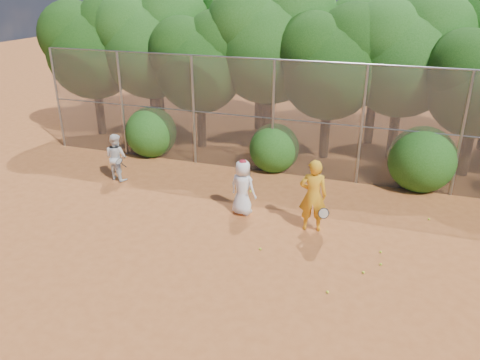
% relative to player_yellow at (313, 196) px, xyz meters
% --- Properties ---
extents(ground, '(80.00, 80.00, 0.00)m').
position_rel_player_yellow_xyz_m(ground, '(-1.17, -2.28, -1.03)').
color(ground, '#A95626').
rests_on(ground, ground).
extents(fence_back, '(20.05, 0.09, 4.03)m').
position_rel_player_yellow_xyz_m(fence_back, '(-1.29, 3.72, 1.02)').
color(fence_back, gray).
rests_on(fence_back, ground).
extents(tree_0, '(4.38, 3.81, 6.00)m').
position_rel_player_yellow_xyz_m(tree_0, '(-10.61, 5.76, 2.90)').
color(tree_0, black).
rests_on(tree_0, ground).
extents(tree_1, '(4.64, 4.03, 6.35)m').
position_rel_player_yellow_xyz_m(tree_1, '(-8.11, 6.26, 3.13)').
color(tree_1, black).
rests_on(tree_1, ground).
extents(tree_2, '(3.99, 3.47, 5.47)m').
position_rel_player_yellow_xyz_m(tree_2, '(-5.62, 5.56, 2.55)').
color(tree_2, black).
rests_on(tree_2, ground).
extents(tree_3, '(4.89, 4.26, 6.70)m').
position_rel_player_yellow_xyz_m(tree_3, '(-3.11, 6.57, 3.36)').
color(tree_3, black).
rests_on(tree_3, ground).
extents(tree_4, '(4.19, 3.64, 5.73)m').
position_rel_player_yellow_xyz_m(tree_4, '(-0.62, 5.96, 2.73)').
color(tree_4, black).
rests_on(tree_4, ground).
extents(tree_5, '(4.51, 3.92, 6.17)m').
position_rel_player_yellow_xyz_m(tree_5, '(1.89, 6.76, 3.02)').
color(tree_5, black).
rests_on(tree_5, ground).
extents(tree_9, '(4.83, 4.20, 6.62)m').
position_rel_player_yellow_xyz_m(tree_9, '(-9.11, 8.56, 3.31)').
color(tree_9, black).
rests_on(tree_9, ground).
extents(tree_10, '(5.15, 4.48, 7.06)m').
position_rel_player_yellow_xyz_m(tree_10, '(-4.10, 8.77, 3.60)').
color(tree_10, black).
rests_on(tree_10, ground).
extents(tree_11, '(4.64, 4.03, 6.35)m').
position_rel_player_yellow_xyz_m(tree_11, '(0.89, 8.36, 3.13)').
color(tree_11, black).
rests_on(tree_11, ground).
extents(bush_0, '(2.00, 2.00, 2.00)m').
position_rel_player_yellow_xyz_m(bush_0, '(-7.17, 4.02, -0.03)').
color(bush_0, '#1B4D13').
rests_on(bush_0, ground).
extents(bush_1, '(1.80, 1.80, 1.80)m').
position_rel_player_yellow_xyz_m(bush_1, '(-2.17, 4.02, -0.13)').
color(bush_1, '#1B4D13').
rests_on(bush_1, ground).
extents(bush_2, '(2.20, 2.20, 2.20)m').
position_rel_player_yellow_xyz_m(bush_2, '(2.83, 4.02, 0.07)').
color(bush_2, '#1B4D13').
rests_on(bush_2, ground).
extents(player_yellow, '(0.93, 0.62, 2.07)m').
position_rel_player_yellow_xyz_m(player_yellow, '(0.00, 0.00, 0.00)').
color(player_yellow, orange).
rests_on(player_yellow, ground).
extents(player_teen, '(0.92, 0.71, 1.70)m').
position_rel_player_yellow_xyz_m(player_teen, '(-2.11, 0.30, -0.19)').
color(player_teen, white).
rests_on(player_teen, ground).
extents(player_white, '(0.95, 0.87, 1.64)m').
position_rel_player_yellow_xyz_m(player_white, '(-7.06, 1.36, -0.21)').
color(player_white, silver).
rests_on(player_white, ground).
extents(ball_0, '(0.07, 0.07, 0.07)m').
position_rel_player_yellow_xyz_m(ball_0, '(1.96, -1.24, -1.00)').
color(ball_0, '#BFD126').
rests_on(ball_0, ground).
extents(ball_1, '(0.07, 0.07, 0.07)m').
position_rel_player_yellow_xyz_m(ball_1, '(1.92, -0.65, -1.00)').
color(ball_1, '#BFD126').
rests_on(ball_1, ground).
extents(ball_2, '(0.07, 0.07, 0.07)m').
position_rel_player_yellow_xyz_m(ball_2, '(0.91, -2.76, -1.00)').
color(ball_2, '#BFD126').
rests_on(ball_2, ground).
extents(ball_3, '(0.07, 0.07, 0.07)m').
position_rel_player_yellow_xyz_m(ball_3, '(1.59, -1.73, -1.00)').
color(ball_3, '#BFD126').
rests_on(ball_3, ground).
extents(ball_4, '(0.07, 0.07, 0.07)m').
position_rel_player_yellow_xyz_m(ball_4, '(-1.02, -1.52, -1.00)').
color(ball_4, '#BFD126').
rests_on(ball_4, ground).
extents(ball_5, '(0.07, 0.07, 0.07)m').
position_rel_player_yellow_xyz_m(ball_5, '(3.13, 1.63, -1.00)').
color(ball_5, '#BFD126').
rests_on(ball_5, ground).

